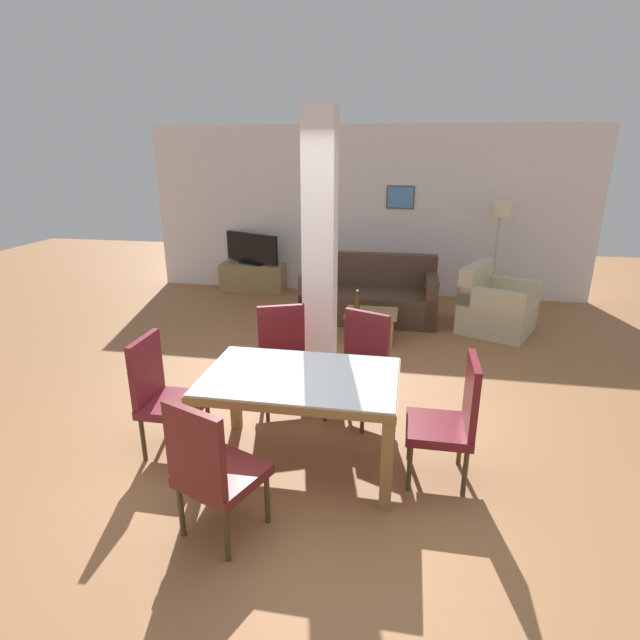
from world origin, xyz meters
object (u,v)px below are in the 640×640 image
dining_table (301,395)px  tv_stand (253,277)px  dining_chair_near_left (212,468)px  dining_chair_far_left (284,356)px  floor_lamp (500,219)px  dining_chair_far_right (359,363)px  tv_screen (252,249)px  bottle (357,304)px  dining_chair_head_left (163,392)px  coffee_table (371,326)px  armchair (495,309)px  sofa (369,298)px  dining_chair_head_right (451,417)px

dining_table → tv_stand: (-1.88, 4.76, -0.35)m
dining_chair_near_left → dining_chair_far_left: 1.75m
tv_stand → dining_table: bearing=-68.5°
floor_lamp → dining_chair_far_right: bearing=-114.1°
floor_lamp → tv_stand: bearing=177.5°
tv_screen → bottle: bearing=158.1°
dining_chair_head_left → bottle: size_ratio=3.27×
floor_lamp → dining_chair_near_left: bearing=-113.7°
dining_table → coffee_table: 2.74m
armchair → floor_lamp: size_ratio=0.73×
coffee_table → tv_stand: bearing=136.8°
armchair → dining_table: bearing=-4.4°
dining_chair_near_left → floor_lamp: bearing=88.6°
sofa → bottle: 1.09m
dining_chair_far_left → coffee_table: 1.96m
dining_chair_near_left → bottle: (0.50, 3.47, 0.01)m
coffee_table → bottle: (-0.17, -0.10, 0.31)m
dining_chair_head_right → tv_stand: bearing=32.0°
dining_chair_head_right → floor_lamp: bearing=-11.6°
sofa → coffee_table: size_ratio=2.92×
bottle → floor_lamp: floor_lamp is taller
armchair → tv_stand: bearing=-84.7°
dining_table → tv_screen: tv_screen is taller
dining_chair_near_left → dining_chair_far_right: bearing=89.6°
dining_chair_far_left → dining_chair_far_right: bearing=154.3°
dining_chair_far_right → tv_stand: dining_chair_far_right is taller
dining_chair_head_right → tv_stand: 5.62m
dining_table → coffee_table: size_ratio=2.24×
dining_chair_far_left → floor_lamp: (2.39, 3.70, 0.83)m
dining_chair_far_right → floor_lamp: floor_lamp is taller
dining_chair_far_right → coffee_table: size_ratio=1.49×
dining_table → armchair: size_ratio=1.23×
tv_stand → tv_screen: 0.49m
floor_lamp → bottle: bearing=-133.6°
sofa → tv_screen: (-2.09, 1.09, 0.43)m
dining_chair_far_right → sofa: (-0.14, 2.83, -0.21)m
dining_chair_far_left → bottle: 1.79m
dining_chair_near_left → dining_chair_far_left: bearing=112.3°
dining_chair_head_left → dining_chair_far_right: bearing=119.7°
dining_table → floor_lamp: (2.04, 4.59, 0.75)m
sofa → tv_screen: size_ratio=1.85×
armchair → floor_lamp: floor_lamp is taller
dining_chair_head_left → tv_screen: tv_screen is taller
dining_chair_far_right → armchair: 3.02m
sofa → floor_lamp: (1.82, 0.92, 1.04)m
dining_chair_far_right → dining_table: bearing=90.0°
dining_chair_head_left → dining_chair_near_left: bearing=41.0°
dining_table → dining_chair_head_right: bearing=0.0°
dining_chair_near_left → floor_lamp: floor_lamp is taller
dining_chair_head_left → tv_stand: dining_chair_head_left is taller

